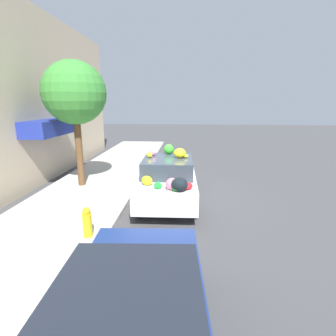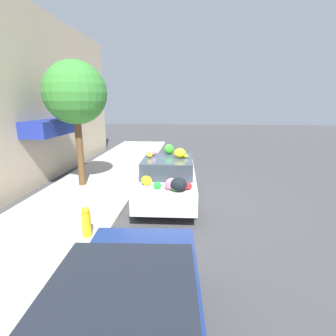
% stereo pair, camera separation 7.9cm
% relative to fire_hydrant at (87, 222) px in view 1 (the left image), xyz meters
% --- Properties ---
extents(ground_plane, '(60.00, 60.00, 0.00)m').
position_rel_fire_hydrant_xyz_m(ground_plane, '(2.71, -1.50, -0.48)').
color(ground_plane, '#424244').
extents(sidewalk_curb, '(24.00, 3.20, 0.13)m').
position_rel_fire_hydrant_xyz_m(sidewalk_curb, '(2.71, 1.20, -0.41)').
color(sidewalk_curb, '#B2ADA3').
rests_on(sidewalk_curb, ground).
extents(building_facade, '(18.00, 1.20, 6.46)m').
position_rel_fire_hydrant_xyz_m(building_facade, '(2.77, 3.42, 2.71)').
color(building_facade, '#C6B293').
rests_on(building_facade, ground).
extents(street_tree, '(2.13, 2.13, 4.32)m').
position_rel_fire_hydrant_xyz_m(street_tree, '(3.71, 1.64, 2.88)').
color(street_tree, brown).
rests_on(street_tree, sidewalk_curb).
extents(fire_hydrant, '(0.20, 0.20, 0.70)m').
position_rel_fire_hydrant_xyz_m(fire_hydrant, '(0.00, 0.00, 0.00)').
color(fire_hydrant, gold).
rests_on(fire_hydrant, sidewalk_curb).
extents(art_car, '(4.04, 1.81, 1.74)m').
position_rel_fire_hydrant_xyz_m(art_car, '(2.64, -1.62, 0.28)').
color(art_car, silver).
rests_on(art_car, ground).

